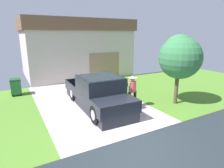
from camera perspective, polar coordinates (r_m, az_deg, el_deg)
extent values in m
cube|color=#BDACAC|center=(10.89, -7.63, -5.13)|extent=(5.20, 9.00, 0.06)
cube|color=#54862C|center=(15.97, 22.42, 0.29)|extent=(12.00, 9.00, 0.06)
cube|color=black|center=(10.06, -4.76, -5.28)|extent=(1.91, 5.47, 0.42)
cube|color=black|center=(9.32, -3.58, -1.50)|extent=(1.97, 2.04, 1.25)
cube|color=#1E2833|center=(9.23, -3.61, 0.71)|extent=(1.73, 1.87, 0.52)
cube|color=black|center=(8.09, 0.99, -6.64)|extent=(1.94, 1.22, 0.55)
cube|color=black|center=(11.39, -7.84, -1.70)|extent=(1.97, 2.32, 0.06)
cube|color=black|center=(11.65, -3.59, -0.01)|extent=(0.13, 2.27, 0.53)
cube|color=black|center=(11.07, -12.39, -1.12)|extent=(0.13, 2.27, 0.53)
cube|color=black|center=(12.34, -9.59, 0.65)|extent=(1.91, 0.12, 0.53)
cube|color=black|center=(9.13, 4.23, -0.08)|extent=(0.11, 0.18, 0.20)
cylinder|color=black|center=(8.73, 5.25, -7.15)|extent=(0.28, 0.81, 0.80)
cylinder|color=#9E9EA3|center=(8.73, 5.25, -7.15)|extent=(0.29, 0.45, 0.44)
cylinder|color=black|center=(8.03, -4.88, -9.17)|extent=(0.28, 0.81, 0.80)
cylinder|color=#9E9EA3|center=(8.03, -4.88, -9.17)|extent=(0.29, 0.45, 0.44)
cylinder|color=black|center=(11.49, -3.57, -1.70)|extent=(0.28, 0.81, 0.80)
cylinder|color=#9E9EA3|center=(11.49, -3.57, -1.70)|extent=(0.29, 0.45, 0.44)
cylinder|color=black|center=(10.97, -11.49, -2.79)|extent=(0.28, 0.81, 0.80)
cylinder|color=#9E9EA3|center=(10.97, -11.49, -2.79)|extent=(0.29, 0.45, 0.44)
cylinder|color=black|center=(9.89, 6.89, -4.37)|extent=(0.15, 0.15, 0.85)
cylinder|color=black|center=(9.65, 5.27, -4.81)|extent=(0.15, 0.15, 0.85)
cylinder|color=#E55959|center=(9.57, 6.20, -0.78)|extent=(0.33, 0.33, 0.55)
cylinder|color=tan|center=(9.70, 7.04, -0.78)|extent=(0.09, 0.09, 0.55)
cylinder|color=tan|center=(9.45, 5.33, -1.15)|extent=(0.09, 0.09, 0.55)
sphere|color=tan|center=(9.47, 6.27, 1.60)|extent=(0.23, 0.23, 0.23)
cylinder|color=#D1B78E|center=(9.46, 6.28, 1.90)|extent=(0.45, 0.45, 0.01)
cone|color=#D1B78E|center=(9.44, 6.29, 2.27)|extent=(0.24, 0.24, 0.12)
cube|color=brown|center=(9.67, 7.17, -6.78)|extent=(0.39, 0.18, 0.23)
torus|color=brown|center=(9.62, 7.20, -5.85)|extent=(0.35, 0.02, 0.35)
cube|color=beige|center=(18.16, -10.95, 9.15)|extent=(8.78, 6.29, 3.93)
cube|color=brown|center=(18.10, -11.34, 16.85)|extent=(9.13, 6.54, 0.95)
cube|color=#93755B|center=(15.90, -2.14, 5.41)|extent=(2.70, 0.06, 2.15)
cylinder|color=brown|center=(10.69, 18.83, -0.61)|extent=(0.20, 0.20, 1.93)
sphere|color=#387D47|center=(10.64, 19.84, 7.44)|extent=(2.23, 2.23, 2.23)
sphere|color=#387D47|center=(10.67, 19.59, 9.49)|extent=(1.67, 1.67, 1.67)
cube|color=#286B38|center=(13.04, -26.97, -0.82)|extent=(0.58, 0.68, 0.84)
cube|color=#1C4A27|center=(12.94, -27.21, 1.18)|extent=(0.60, 0.71, 0.10)
cylinder|color=black|center=(12.89, -27.68, -3.02)|extent=(0.05, 0.18, 0.18)
cylinder|color=black|center=(12.89, -25.73, -2.78)|extent=(0.05, 0.18, 0.18)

